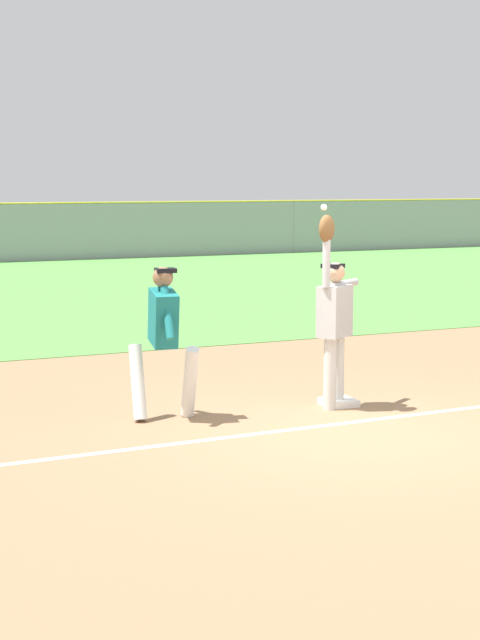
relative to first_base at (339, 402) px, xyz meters
The scene contains 9 objects.
ground_plane 1.43m from the first_base, 113.09° to the right, with size 76.23×76.23×0.00m, color #936D4C.
outfield_grass 14.15m from the first_base, 92.27° to the left, with size 49.80×18.89×0.01m, color #549342.
chalk_foul_line 4.10m from the first_base, 167.32° to the right, with size 12.00×0.10×0.01m, color white.
first_base is the anchor object (origin of this frame).
fielder 1.09m from the first_base, 146.80° to the right, with size 0.81×0.57×2.28m.
runner 2.35m from the first_base, behind, with size 0.74×0.84×1.72m.
baseball 2.35m from the first_base, 152.84° to the right, with size 0.07×0.07×0.07m, color white.
parked_car_silver 27.67m from the first_base, 79.11° to the left, with size 4.56×2.43×1.25m.
parked_car_green 28.40m from the first_base, 68.42° to the left, with size 4.58×2.49×1.25m.
Camera 1 is at (-5.57, -9.05, 2.66)m, focal length 57.66 mm.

